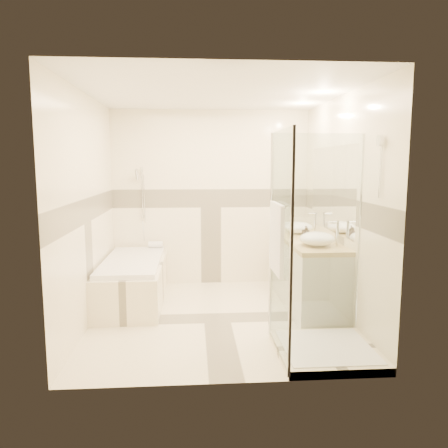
{
  "coord_description": "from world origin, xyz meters",
  "views": [
    {
      "loc": [
        -0.26,
        -4.78,
        1.76
      ],
      "look_at": [
        0.1,
        0.25,
        1.05
      ],
      "focal_mm": 35.0,
      "sensor_mm": 36.0,
      "label": 1
    }
  ],
  "objects": [
    {
      "name": "room",
      "position": [
        0.06,
        0.01,
        1.26
      ],
      "size": [
        2.82,
        3.02,
        2.52
      ],
      "color": "beige",
      "rests_on": "ground"
    },
    {
      "name": "shower_enclosure",
      "position": [
        0.83,
        -0.97,
        0.51
      ],
      "size": [
        0.96,
        0.93,
        2.04
      ],
      "color": "#F1E4C0",
      "rests_on": "ground"
    },
    {
      "name": "faucet_far",
      "position": [
        1.32,
        -0.13,
        1.01
      ],
      "size": [
        0.11,
        0.03,
        0.28
      ],
      "color": "silver",
      "rests_on": "vanity"
    },
    {
      "name": "rolled_towel",
      "position": [
        -0.8,
        1.38,
        0.61
      ],
      "size": [
        0.2,
        0.09,
        0.09
      ],
      "primitive_type": "cylinder",
      "rotation": [
        0.0,
        1.57,
        0.0
      ],
      "color": "white",
      "rests_on": "bathtub"
    },
    {
      "name": "faucet_near",
      "position": [
        1.32,
        0.74,
        1.01
      ],
      "size": [
        0.11,
        0.03,
        0.27
      ],
      "color": "silver",
      "rests_on": "vanity"
    },
    {
      "name": "vessel_sink_near",
      "position": [
        1.1,
        0.74,
        0.92
      ],
      "size": [
        0.37,
        0.37,
        0.15
      ],
      "primitive_type": "ellipsoid",
      "color": "white",
      "rests_on": "vanity"
    },
    {
      "name": "vanity",
      "position": [
        1.12,
        0.3,
        0.43
      ],
      "size": [
        0.58,
        1.62,
        0.85
      ],
      "color": "white",
      "rests_on": "ground"
    },
    {
      "name": "vessel_sink_far",
      "position": [
        1.1,
        -0.13,
        0.93
      ],
      "size": [
        0.39,
        0.39,
        0.16
      ],
      "primitive_type": "ellipsoid",
      "color": "white",
      "rests_on": "vanity"
    },
    {
      "name": "amenity_bottle_b",
      "position": [
        1.1,
        0.32,
        0.92
      ],
      "size": [
        0.11,
        0.11,
        0.14
      ],
      "primitive_type": "imported",
      "rotation": [
        0.0,
        0.0,
        0.05
      ],
      "color": "black",
      "rests_on": "vanity"
    },
    {
      "name": "bathtub",
      "position": [
        -1.02,
        0.65,
        0.31
      ],
      "size": [
        0.75,
        1.7,
        0.56
      ],
      "color": "#F1E4C0",
      "rests_on": "ground"
    },
    {
      "name": "folded_towels",
      "position": [
        1.1,
        1.02,
        0.9
      ],
      "size": [
        0.19,
        0.3,
        0.09
      ],
      "primitive_type": "cube",
      "rotation": [
        0.0,
        0.0,
        0.08
      ],
      "color": "white",
      "rests_on": "vanity"
    },
    {
      "name": "amenity_bottle_a",
      "position": [
        1.1,
        0.37,
        0.92
      ],
      "size": [
        0.08,
        0.08,
        0.15
      ],
      "primitive_type": "imported",
      "rotation": [
        0.0,
        0.0,
        0.28
      ],
      "color": "black",
      "rests_on": "vanity"
    }
  ]
}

